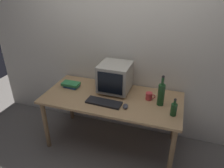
% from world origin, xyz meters
% --- Properties ---
extents(ground_plane, '(6.00, 6.00, 0.00)m').
position_xyz_m(ground_plane, '(0.00, 0.00, 0.00)').
color(ground_plane, slate).
extents(back_wall, '(4.00, 0.08, 2.50)m').
position_xyz_m(back_wall, '(0.00, 0.45, 1.25)').
color(back_wall, silver).
rests_on(back_wall, ground).
extents(desk, '(1.70, 0.79, 0.73)m').
position_xyz_m(desk, '(0.00, 0.00, 0.65)').
color(desk, tan).
rests_on(desk, ground).
extents(crt_monitor, '(0.39, 0.39, 0.37)m').
position_xyz_m(crt_monitor, '(-0.01, 0.16, 0.92)').
color(crt_monitor, '#B2AD9E').
rests_on(crt_monitor, desk).
extents(keyboard, '(0.43, 0.17, 0.02)m').
position_xyz_m(keyboard, '(-0.05, -0.17, 0.74)').
color(keyboard, black).
rests_on(keyboard, desk).
extents(computer_mouse, '(0.08, 0.11, 0.04)m').
position_xyz_m(computer_mouse, '(0.22, -0.18, 0.74)').
color(computer_mouse, '#3F3F47').
rests_on(computer_mouse, desk).
extents(bottle_tall, '(0.08, 0.08, 0.37)m').
position_xyz_m(bottle_tall, '(0.58, 0.01, 0.87)').
color(bottle_tall, '#1E4C23').
rests_on(bottle_tall, desk).
extents(bottle_short, '(0.07, 0.07, 0.21)m').
position_xyz_m(bottle_short, '(0.74, -0.15, 0.80)').
color(bottle_short, '#1E4C23').
rests_on(bottle_short, desk).
extents(book_stack, '(0.23, 0.16, 0.07)m').
position_xyz_m(book_stack, '(-0.60, 0.08, 0.76)').
color(book_stack, '#28569E').
rests_on(book_stack, desk).
extents(mug, '(0.12, 0.08, 0.09)m').
position_xyz_m(mug, '(0.44, 0.09, 0.77)').
color(mug, '#CC383D').
rests_on(mug, desk).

